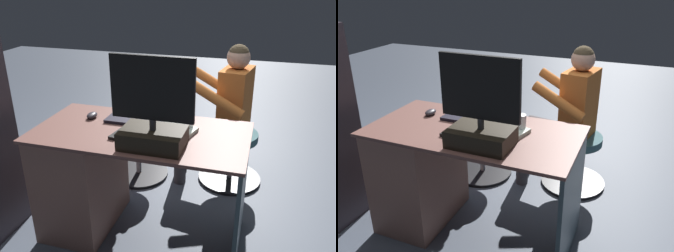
# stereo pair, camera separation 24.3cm
# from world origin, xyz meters

# --- Properties ---
(ground_plane) EXTENTS (10.00, 10.00, 0.00)m
(ground_plane) POSITION_xyz_m (0.00, 0.00, 0.00)
(ground_plane) COLOR #464E5D
(desk) EXTENTS (1.29, 0.65, 0.75)m
(desk) POSITION_xyz_m (0.34, 0.37, 0.40)
(desk) COLOR brown
(desk) RESTS_ON ground_plane
(monitor) EXTENTS (0.45, 0.24, 0.50)m
(monitor) POSITION_xyz_m (-0.13, 0.53, 0.89)
(monitor) COLOR black
(monitor) RESTS_ON desk
(keyboard) EXTENTS (0.42, 0.14, 0.02)m
(keyboard) POSITION_xyz_m (0.06, 0.25, 0.76)
(keyboard) COLOR black
(keyboard) RESTS_ON desk
(computer_mouse) EXTENTS (0.06, 0.10, 0.04)m
(computer_mouse) POSITION_xyz_m (0.37, 0.26, 0.77)
(computer_mouse) COLOR #2D292F
(computer_mouse) RESTS_ON desk
(cup) EXTENTS (0.07, 0.07, 0.10)m
(cup) POSITION_xyz_m (-0.27, 0.28, 0.80)
(cup) COLOR white
(cup) RESTS_ON desk
(tv_remote) EXTENTS (0.07, 0.16, 0.02)m
(tv_remote) POSITION_xyz_m (0.11, 0.45, 0.76)
(tv_remote) COLOR black
(tv_remote) RESTS_ON desk
(notebook_binder) EXTENTS (0.29, 0.34, 0.02)m
(notebook_binder) POSITION_xyz_m (-0.19, 0.39, 0.76)
(notebook_binder) COLOR silver
(notebook_binder) RESTS_ON desk
(office_chair_teddy) EXTENTS (0.50, 0.50, 0.44)m
(office_chair_teddy) POSITION_xyz_m (0.29, -0.33, 0.25)
(office_chair_teddy) COLOR black
(office_chair_teddy) RESTS_ON ground_plane
(teddy_bear) EXTENTS (0.24, 0.24, 0.35)m
(teddy_bear) POSITION_xyz_m (0.29, -0.34, 0.59)
(teddy_bear) COLOR #8F744E
(teddy_bear) RESTS_ON office_chair_teddy
(visitor_chair) EXTENTS (0.52, 0.52, 0.44)m
(visitor_chair) POSITION_xyz_m (-0.47, -0.46, 0.25)
(visitor_chair) COLOR black
(visitor_chair) RESTS_ON ground_plane
(person) EXTENTS (0.60, 0.54, 1.14)m
(person) POSITION_xyz_m (-0.38, -0.44, 0.65)
(person) COLOR #CD6E2D
(person) RESTS_ON ground_plane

